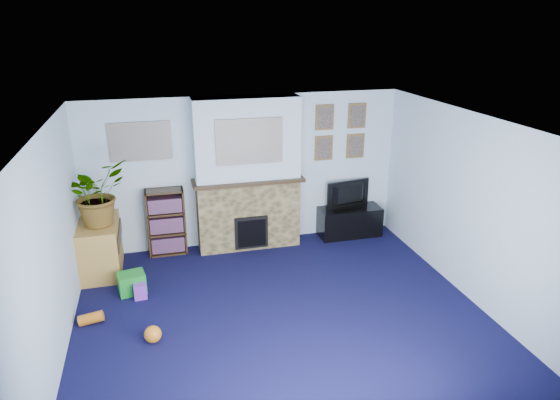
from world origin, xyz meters
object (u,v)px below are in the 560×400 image
object	(u,v)px
bookshelf	(166,223)
sideboard	(101,249)
television	(350,195)
tv_stand	(349,223)

from	to	relation	value
bookshelf	sideboard	distance (m)	1.04
television	sideboard	bearing A→B (deg)	-4.75
television	tv_stand	bearing A→B (deg)	80.75
bookshelf	television	bearing A→B (deg)	-1.07
bookshelf	sideboard	bearing A→B (deg)	-158.95
bookshelf	tv_stand	bearing A→B (deg)	-1.46
television	bookshelf	size ratio (longest dim) A/B	0.74
bookshelf	sideboard	size ratio (longest dim) A/B	1.07
bookshelf	sideboard	xyz separation A→B (m)	(-0.96, -0.37, -0.15)
television	sideboard	xyz separation A→B (m)	(-3.97, -0.31, -0.37)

